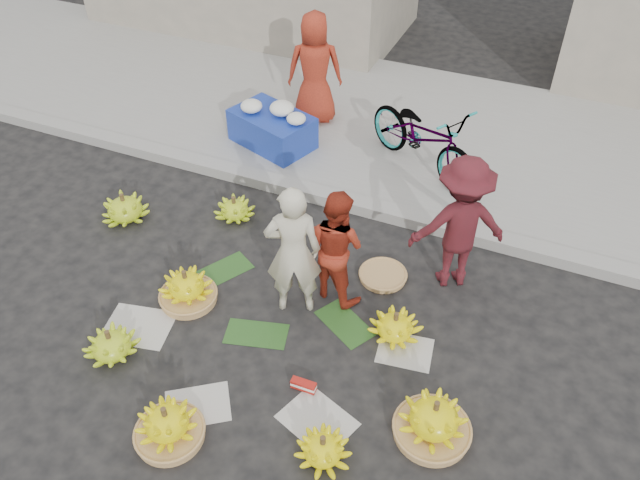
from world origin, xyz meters
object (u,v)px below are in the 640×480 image
at_px(vendor_cream, 293,252).
at_px(flower_table, 273,127).
at_px(bicycle, 424,136).
at_px(banana_bunch_0, 187,288).
at_px(banana_bunch_4, 434,420).

distance_m(vendor_cream, flower_table, 3.15).
bearing_deg(bicycle, banana_bunch_0, -176.10).
relative_size(flower_table, bicycle, 0.68).
height_order(banana_bunch_0, vendor_cream, vendor_cream).
distance_m(banana_bunch_0, bicycle, 3.72).
bearing_deg(banana_bunch_0, vendor_cream, 19.24).
bearing_deg(banana_bunch_4, vendor_cream, 152.25).
relative_size(banana_bunch_4, bicycle, 0.36).
bearing_deg(bicycle, vendor_cream, -160.01).
bearing_deg(bicycle, flower_table, 126.65).
height_order(banana_bunch_0, bicycle, bicycle).
distance_m(flower_table, bicycle, 2.17).
distance_m(banana_bunch_0, vendor_cream, 1.33).
bearing_deg(banana_bunch_4, bicycle, 107.94).
xyz_separation_m(vendor_cream, flower_table, (-1.59, 2.69, -0.40)).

